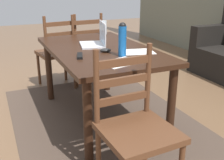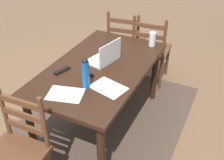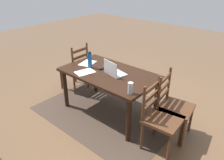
{
  "view_description": "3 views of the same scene",
  "coord_description": "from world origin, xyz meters",
  "px_view_note": "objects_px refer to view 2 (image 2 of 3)",
  "views": [
    {
      "loc": [
        2.36,
        -0.93,
        1.32
      ],
      "look_at": [
        0.14,
        0.07,
        0.44
      ],
      "focal_mm": 43.9,
      "sensor_mm": 36.0,
      "label": 1
    },
    {
      "loc": [
        2.03,
        1.12,
        2.11
      ],
      "look_at": [
        -0.12,
        0.07,
        0.52
      ],
      "focal_mm": 44.25,
      "sensor_mm": 36.0,
      "label": 2
    },
    {
      "loc": [
        -2.07,
        2.32,
        2.15
      ],
      "look_at": [
        0.03,
        -0.11,
        0.55
      ],
      "focal_mm": 34.83,
      "sensor_mm": 36.0,
      "label": 3
    }
  ],
  "objects_px": {
    "drinking_glass": "(152,39)",
    "computer_mouse": "(89,73)",
    "tv_remote": "(62,71)",
    "dining_table": "(100,74)",
    "chair_left_far": "(151,50)",
    "chair_left_near": "(126,44)",
    "laptop": "(106,57)",
    "water_bottle": "(85,73)",
    "chair_right_near": "(16,154)"
  },
  "relations": [
    {
      "from": "drinking_glass",
      "to": "computer_mouse",
      "type": "distance_m",
      "value": 0.89
    },
    {
      "from": "computer_mouse",
      "to": "tv_remote",
      "type": "height_order",
      "value": "computer_mouse"
    },
    {
      "from": "dining_table",
      "to": "tv_remote",
      "type": "bearing_deg",
      "value": -48.25
    },
    {
      "from": "dining_table",
      "to": "chair_left_far",
      "type": "relative_size",
      "value": 1.6
    },
    {
      "from": "chair_left_near",
      "to": "drinking_glass",
      "type": "distance_m",
      "value": 0.72
    },
    {
      "from": "chair_left_near",
      "to": "laptop",
      "type": "height_order",
      "value": "laptop"
    },
    {
      "from": "computer_mouse",
      "to": "chair_left_near",
      "type": "bearing_deg",
      "value": -162.93
    },
    {
      "from": "water_bottle",
      "to": "drinking_glass",
      "type": "xyz_separation_m",
      "value": [
        -1.01,
        0.25,
        -0.07
      ]
    },
    {
      "from": "water_bottle",
      "to": "tv_remote",
      "type": "height_order",
      "value": "water_bottle"
    },
    {
      "from": "laptop",
      "to": "computer_mouse",
      "type": "distance_m",
      "value": 0.29
    },
    {
      "from": "laptop",
      "to": "chair_left_near",
      "type": "bearing_deg",
      "value": -168.94
    },
    {
      "from": "chair_left_far",
      "to": "drinking_glass",
      "type": "relative_size",
      "value": 6.09
    },
    {
      "from": "laptop",
      "to": "drinking_glass",
      "type": "xyz_separation_m",
      "value": [
        -0.54,
        0.3,
        0.02
      ]
    },
    {
      "from": "laptop",
      "to": "tv_remote",
      "type": "bearing_deg",
      "value": -39.23
    },
    {
      "from": "chair_left_far",
      "to": "water_bottle",
      "type": "distance_m",
      "value": 1.47
    },
    {
      "from": "water_bottle",
      "to": "tv_remote",
      "type": "xyz_separation_m",
      "value": [
        -0.12,
        -0.33,
        -0.14
      ]
    },
    {
      "from": "dining_table",
      "to": "computer_mouse",
      "type": "height_order",
      "value": "computer_mouse"
    },
    {
      "from": "drinking_glass",
      "to": "chair_left_near",
      "type": "bearing_deg",
      "value": -129.73
    },
    {
      "from": "drinking_glass",
      "to": "laptop",
      "type": "bearing_deg",
      "value": -28.82
    },
    {
      "from": "chair_left_near",
      "to": "water_bottle",
      "type": "distance_m",
      "value": 1.49
    },
    {
      "from": "chair_right_near",
      "to": "tv_remote",
      "type": "bearing_deg",
      "value": -173.5
    },
    {
      "from": "water_bottle",
      "to": "tv_remote",
      "type": "bearing_deg",
      "value": -109.51
    },
    {
      "from": "chair_right_near",
      "to": "computer_mouse",
      "type": "xyz_separation_m",
      "value": [
        -0.87,
        0.17,
        0.29
      ]
    },
    {
      "from": "chair_left_far",
      "to": "computer_mouse",
      "type": "xyz_separation_m",
      "value": [
        1.22,
        -0.19,
        0.29
      ]
    },
    {
      "from": "chair_left_far",
      "to": "drinking_glass",
      "type": "bearing_deg",
      "value": 17.86
    },
    {
      "from": "water_bottle",
      "to": "drinking_glass",
      "type": "bearing_deg",
      "value": 166.13
    },
    {
      "from": "dining_table",
      "to": "chair_left_far",
      "type": "distance_m",
      "value": 1.08
    },
    {
      "from": "drinking_glass",
      "to": "water_bottle",
      "type": "bearing_deg",
      "value": -13.87
    },
    {
      "from": "drinking_glass",
      "to": "dining_table",
      "type": "bearing_deg",
      "value": -25.61
    },
    {
      "from": "chair_right_near",
      "to": "dining_table",
      "type": "bearing_deg",
      "value": 170.25
    },
    {
      "from": "dining_table",
      "to": "water_bottle",
      "type": "xyz_separation_m",
      "value": [
        0.36,
        0.06,
        0.24
      ]
    },
    {
      "from": "computer_mouse",
      "to": "chair_right_near",
      "type": "bearing_deg",
      "value": -1.17
    },
    {
      "from": "drinking_glass",
      "to": "chair_left_far",
      "type": "bearing_deg",
      "value": -162.14
    },
    {
      "from": "chair_right_near",
      "to": "drinking_glass",
      "type": "xyz_separation_m",
      "value": [
        -1.69,
        0.49,
        0.35
      ]
    },
    {
      "from": "computer_mouse",
      "to": "laptop",
      "type": "bearing_deg",
      "value": -175.46
    },
    {
      "from": "chair_left_far",
      "to": "computer_mouse",
      "type": "bearing_deg",
      "value": -9.02
    },
    {
      "from": "dining_table",
      "to": "chair_left_near",
      "type": "height_order",
      "value": "chair_left_near"
    },
    {
      "from": "water_bottle",
      "to": "laptop",
      "type": "bearing_deg",
      "value": -173.93
    },
    {
      "from": "chair_left_near",
      "to": "drinking_glass",
      "type": "relative_size",
      "value": 6.09
    },
    {
      "from": "chair_right_near",
      "to": "drinking_glass",
      "type": "bearing_deg",
      "value": 163.87
    },
    {
      "from": "water_bottle",
      "to": "computer_mouse",
      "type": "bearing_deg",
      "value": -157.86
    },
    {
      "from": "chair_right_near",
      "to": "drinking_glass",
      "type": "height_order",
      "value": "chair_right_near"
    },
    {
      "from": "dining_table",
      "to": "laptop",
      "type": "relative_size",
      "value": 4.21
    },
    {
      "from": "laptop",
      "to": "drinking_glass",
      "type": "bearing_deg",
      "value": 151.18
    },
    {
      "from": "dining_table",
      "to": "water_bottle",
      "type": "bearing_deg",
      "value": 9.66
    },
    {
      "from": "chair_right_near",
      "to": "chair_left_near",
      "type": "bearing_deg",
      "value": 179.8
    },
    {
      "from": "computer_mouse",
      "to": "water_bottle",
      "type": "bearing_deg",
      "value": 31.8
    },
    {
      "from": "laptop",
      "to": "dining_table",
      "type": "bearing_deg",
      "value": -6.47
    },
    {
      "from": "chair_right_near",
      "to": "tv_remote",
      "type": "xyz_separation_m",
      "value": [
        -0.8,
        -0.09,
        0.28
      ]
    },
    {
      "from": "computer_mouse",
      "to": "tv_remote",
      "type": "bearing_deg",
      "value": -66.07
    }
  ]
}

